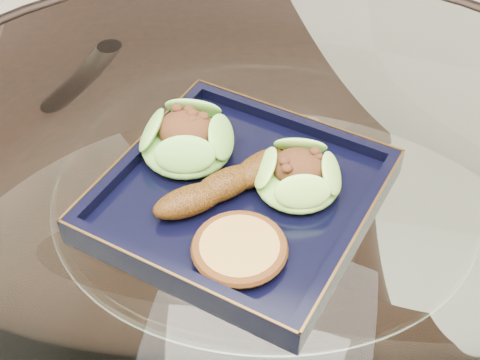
# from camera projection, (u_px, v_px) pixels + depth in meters

# --- Properties ---
(dining_table) EXTENTS (1.13, 1.13, 0.77)m
(dining_table) POSITION_uv_depth(u_px,v_px,m) (260.00, 307.00, 0.83)
(dining_table) COLOR white
(dining_table) RESTS_ON ground
(dining_chair) EXTENTS (0.55, 0.55, 0.95)m
(dining_chair) POSITION_uv_depth(u_px,v_px,m) (177.00, 94.00, 1.24)
(dining_chair) COLOR #321810
(dining_chair) RESTS_ON ground
(navy_plate) EXTENTS (0.34, 0.34, 0.02)m
(navy_plate) POSITION_uv_depth(u_px,v_px,m) (240.00, 200.00, 0.72)
(navy_plate) COLOR black
(navy_plate) RESTS_ON dining_table
(lettuce_wrap_left) EXTENTS (0.13, 0.13, 0.04)m
(lettuce_wrap_left) POSITION_uv_depth(u_px,v_px,m) (187.00, 142.00, 0.74)
(lettuce_wrap_left) COLOR #539B2D
(lettuce_wrap_left) RESTS_ON navy_plate
(lettuce_wrap_right) EXTENTS (0.11, 0.11, 0.03)m
(lettuce_wrap_right) POSITION_uv_depth(u_px,v_px,m) (298.00, 178.00, 0.71)
(lettuce_wrap_right) COLOR #6CA831
(lettuce_wrap_right) RESTS_ON navy_plate
(roasted_plantain) EXTENTS (0.13, 0.14, 0.03)m
(roasted_plantain) POSITION_uv_depth(u_px,v_px,m) (225.00, 184.00, 0.70)
(roasted_plantain) COLOR #5A3009
(roasted_plantain) RESTS_ON navy_plate
(crumb_patty) EXTENTS (0.10, 0.10, 0.02)m
(crumb_patty) POSITION_uv_depth(u_px,v_px,m) (240.00, 250.00, 0.65)
(crumb_patty) COLOR #BB8D3E
(crumb_patty) RESTS_ON navy_plate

